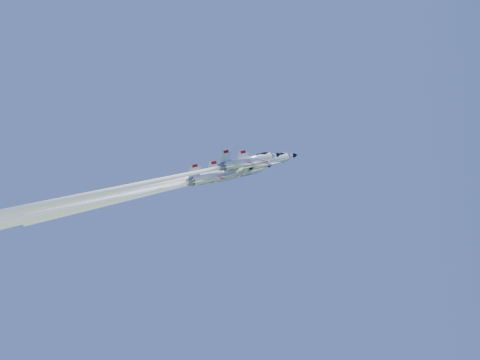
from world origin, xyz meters
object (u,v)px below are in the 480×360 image
(jet_left, at_px, (172,187))
(jet_right, at_px, (146,183))
(jet_slot, at_px, (144,192))
(jet_lead, at_px, (190,178))

(jet_left, xyz_separation_m, jet_right, (0.58, -12.56, -2.51))
(jet_slot, bearing_deg, jet_lead, 90.10)
(jet_right, bearing_deg, jet_slot, 159.02)
(jet_lead, distance_m, jet_right, 11.46)
(jet_lead, bearing_deg, jet_right, -73.19)
(jet_right, relative_size, jet_slot, 1.32)
(jet_lead, xyz_separation_m, jet_slot, (-5.72, -7.33, -4.08))
(jet_right, bearing_deg, jet_left, 130.69)
(jet_lead, bearing_deg, jet_left, -169.08)
(jet_lead, relative_size, jet_left, 1.13)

